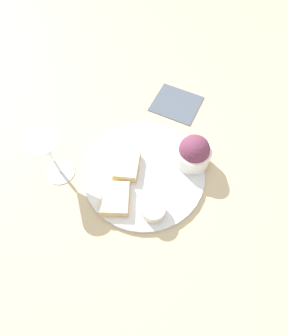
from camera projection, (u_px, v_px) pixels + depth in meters
ground_plane at (144, 174)px, 0.73m from camera, size 4.00×4.00×0.00m
dinner_plate at (144, 173)px, 0.72m from camera, size 0.33×0.33×0.01m
salad_bowl at (193, 152)px, 0.70m from camera, size 0.10×0.10×0.09m
sauce_ramekin at (153, 210)px, 0.65m from camera, size 0.06×0.06×0.03m
cheese_toast_near at (115, 198)px, 0.67m from camera, size 0.12×0.11×0.03m
cheese_toast_far at (127, 166)px, 0.71m from camera, size 0.11×0.10×0.03m
wine_glass at (48, 151)px, 0.64m from camera, size 0.08×0.08×0.16m
napkin at (176, 103)px, 0.85m from camera, size 0.16×0.17×0.01m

